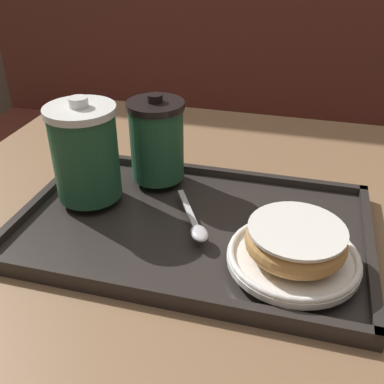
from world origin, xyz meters
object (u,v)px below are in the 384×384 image
coffee_cup_rear (157,140)px  donut_chocolate_glazed (296,240)px  coffee_cup_front (85,152)px  spoon (196,226)px

coffee_cup_rear → donut_chocolate_glazed: coffee_cup_rear is taller
donut_chocolate_glazed → coffee_cup_front: bearing=165.3°
coffee_cup_rear → spoon: coffee_cup_rear is taller
coffee_cup_front → spoon: bearing=-14.7°
coffee_cup_front → spoon: (0.17, -0.05, -0.06)m
donut_chocolate_glazed → spoon: 0.13m
donut_chocolate_glazed → spoon: size_ratio=0.97×
spoon → coffee_cup_rear: bearing=-171.5°
coffee_cup_rear → coffee_cup_front: bearing=-135.0°
coffee_cup_rear → spoon: bearing=-52.8°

